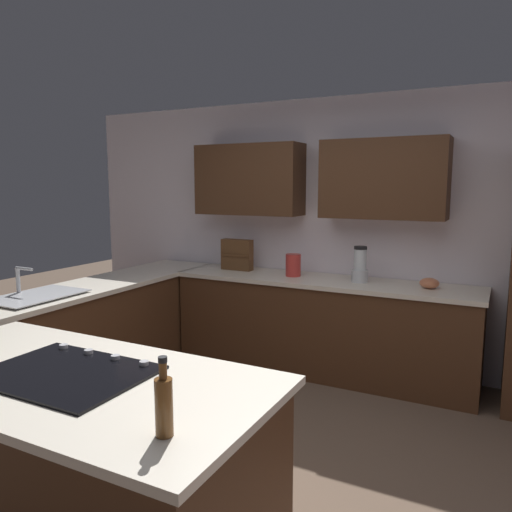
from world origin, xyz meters
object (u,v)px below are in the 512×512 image
at_px(sink_unit, 35,295).
at_px(kettle, 293,265).
at_px(blender, 360,267).
at_px(mixing_bowl, 429,283).
at_px(spice_rack, 237,255).
at_px(second_bottle, 164,404).
at_px(cooktop, 67,372).

relative_size(sink_unit, kettle, 3.30).
distance_m(blender, mixing_bowl, 0.61).
xyz_separation_m(sink_unit, spice_rack, (-0.78, -1.82, 0.14)).
relative_size(sink_unit, spice_rack, 2.12).
bearing_deg(second_bottle, kettle, -75.45).
bearing_deg(spice_rack, blender, 177.54).
bearing_deg(mixing_bowl, sink_unit, 33.35).
height_order(sink_unit, kettle, sink_unit).
xyz_separation_m(cooktop, second_bottle, (-0.76, 0.25, 0.11)).
bearing_deg(blender, kettle, 0.00).
relative_size(sink_unit, blender, 2.15).
xyz_separation_m(sink_unit, cooktop, (-1.46, 1.01, -0.01)).
distance_m(sink_unit, mixing_bowl, 3.21).
xyz_separation_m(blender, mixing_bowl, (-0.60, 0.00, -0.09)).
xyz_separation_m(mixing_bowl, spice_rack, (1.90, -0.06, 0.11)).
bearing_deg(second_bottle, cooktop, -18.13).
bearing_deg(sink_unit, kettle, -129.02).
height_order(sink_unit, second_bottle, second_bottle).
bearing_deg(kettle, mixing_bowl, 180.00).
bearing_deg(spice_rack, kettle, 175.10).
distance_m(sink_unit, spice_rack, 1.98).
height_order(cooktop, kettle, kettle).
bearing_deg(sink_unit, spice_rack, -113.17).
xyz_separation_m(blender, spice_rack, (1.30, -0.06, 0.02)).
height_order(cooktop, blender, blender).
height_order(sink_unit, blender, blender).
height_order(spice_rack, second_bottle, spice_rack).
distance_m(spice_rack, kettle, 0.65).
bearing_deg(sink_unit, blender, -139.69).
relative_size(cooktop, kettle, 3.58).
xyz_separation_m(cooktop, blender, (-0.62, -2.77, 0.13)).
bearing_deg(sink_unit, cooktop, 145.36).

